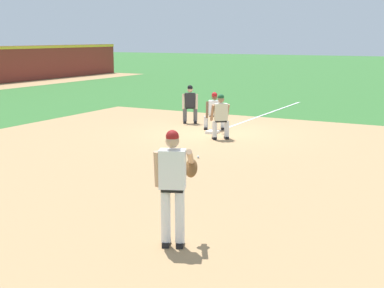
% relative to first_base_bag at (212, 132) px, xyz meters
% --- Properties ---
extents(ground_plane, '(160.00, 160.00, 0.00)m').
position_rel_first_base_bag_xyz_m(ground_plane, '(0.00, 0.00, -0.04)').
color(ground_plane, '#336B2D').
extents(infield_dirt_patch, '(18.00, 18.00, 0.01)m').
position_rel_first_base_bag_xyz_m(infield_dirt_patch, '(-4.68, -1.94, -0.04)').
color(infield_dirt_patch, tan).
rests_on(infield_dirt_patch, ground).
extents(foul_line_stripe, '(10.02, 0.10, 0.00)m').
position_rel_first_base_bag_xyz_m(foul_line_stripe, '(5.01, 0.00, -0.04)').
color(foul_line_stripe, white).
rests_on(foul_line_stripe, ground).
extents(first_base_bag, '(0.38, 0.38, 0.09)m').
position_rel_first_base_bag_xyz_m(first_base_bag, '(0.00, 0.00, 0.00)').
color(first_base_bag, white).
rests_on(first_base_bag, ground).
extents(baseball, '(0.07, 0.07, 0.07)m').
position_rel_first_base_bag_xyz_m(baseball, '(-3.64, -1.35, -0.01)').
color(baseball, white).
rests_on(baseball, ground).
extents(pitcher, '(0.82, 0.60, 1.86)m').
position_rel_first_base_bag_xyz_m(pitcher, '(-9.32, -3.87, 1.01)').
color(pitcher, black).
rests_on(pitcher, ground).
extents(first_baseman, '(0.84, 0.97, 1.34)m').
position_rel_first_base_bag_xyz_m(first_baseman, '(0.62, 0.21, 0.69)').
color(first_baseman, black).
rests_on(first_baseman, ground).
extents(baserunner, '(0.66, 0.68, 1.46)m').
position_rel_first_base_bag_xyz_m(baserunner, '(-0.87, -0.72, 0.75)').
color(baserunner, black).
rests_on(baserunner, ground).
extents(umpire, '(0.61, 0.67, 1.46)m').
position_rel_first_base_bag_xyz_m(umpire, '(1.51, 1.68, 0.75)').
color(umpire, black).
rests_on(umpire, ground).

